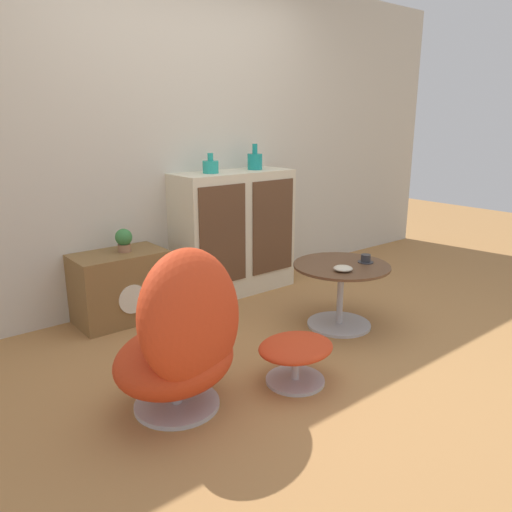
# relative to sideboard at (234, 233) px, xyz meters

# --- Properties ---
(ground_plane) EXTENTS (12.00, 12.00, 0.00)m
(ground_plane) POSITION_rel_sideboard_xyz_m (-0.38, -1.30, -0.52)
(ground_plane) COLOR #A87542
(wall_back) EXTENTS (6.40, 0.06, 2.60)m
(wall_back) POSITION_rel_sideboard_xyz_m (-0.38, 0.24, 0.78)
(wall_back) COLOR beige
(wall_back) RESTS_ON ground_plane
(sideboard) EXTENTS (1.04, 0.42, 1.03)m
(sideboard) POSITION_rel_sideboard_xyz_m (0.00, 0.00, 0.00)
(sideboard) COLOR beige
(sideboard) RESTS_ON ground_plane
(tv_console) EXTENTS (0.66, 0.40, 0.52)m
(tv_console) POSITION_rel_sideboard_xyz_m (-1.04, 0.01, -0.26)
(tv_console) COLOR brown
(tv_console) RESTS_ON ground_plane
(egg_chair) EXTENTS (0.82, 0.79, 0.89)m
(egg_chair) POSITION_rel_sideboard_xyz_m (-1.30, -1.32, -0.12)
(egg_chair) COLOR #B7B7BC
(egg_chair) RESTS_ON ground_plane
(ottoman) EXTENTS (0.45, 0.38, 0.26)m
(ottoman) POSITION_rel_sideboard_xyz_m (-0.67, -1.47, -0.33)
(ottoman) COLOR #B7B7BC
(ottoman) RESTS_ON ground_plane
(coffee_table) EXTENTS (0.68, 0.68, 0.46)m
(coffee_table) POSITION_rel_sideboard_xyz_m (0.13, -1.09, -0.22)
(coffee_table) COLOR #B7B7BC
(coffee_table) RESTS_ON ground_plane
(vase_leftmost) EXTENTS (0.13, 0.13, 0.16)m
(vase_leftmost) POSITION_rel_sideboard_xyz_m (-0.22, 0.00, 0.57)
(vase_leftmost) COLOR teal
(vase_leftmost) RESTS_ON sideboard
(vase_inner_left) EXTENTS (0.13, 0.13, 0.21)m
(vase_inner_left) POSITION_rel_sideboard_xyz_m (0.23, 0.00, 0.59)
(vase_inner_left) COLOR teal
(vase_inner_left) RESTS_ON sideboard
(potted_plant) EXTENTS (0.12, 0.12, 0.17)m
(potted_plant) POSITION_rel_sideboard_xyz_m (-0.99, 0.01, 0.09)
(potted_plant) COLOR #996B4C
(potted_plant) RESTS_ON tv_console
(teacup) EXTENTS (0.11, 0.11, 0.06)m
(teacup) POSITION_rel_sideboard_xyz_m (0.30, -1.16, -0.03)
(teacup) COLOR #2D2D33
(teacup) RESTS_ON coffee_table
(bowl) EXTENTS (0.13, 0.13, 0.04)m
(bowl) POSITION_rel_sideboard_xyz_m (0.02, -1.20, -0.04)
(bowl) COLOR beige
(bowl) RESTS_ON coffee_table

